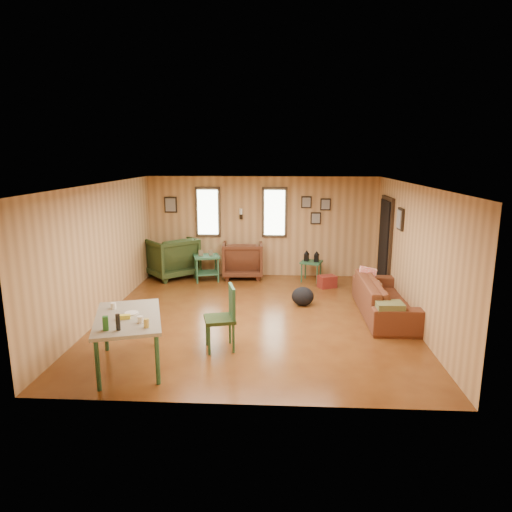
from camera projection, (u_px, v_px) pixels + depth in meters
The scene contains 11 objects.
room at pixel (265, 249), 8.32m from camera, with size 5.54×6.04×2.44m.
sofa at pixel (387, 292), 8.31m from camera, with size 2.29×0.67×0.89m, color brown.
recliner_brown at pixel (243, 257), 10.96m from camera, with size 0.94×0.88×0.97m, color #4B2616.
recliner_green at pixel (171, 255), 10.93m from camera, with size 1.04×0.98×1.07m, color #2A3B1A.
end_table at pixel (206, 263), 10.64m from camera, with size 0.70×0.67×0.74m.
side_table at pixel (311, 260), 10.58m from camera, with size 0.57×0.57×0.73m.
cooler at pixel (327, 282), 10.15m from camera, with size 0.45×0.40×0.27m.
backpack at pixel (303, 296), 8.91m from camera, with size 0.50×0.42×0.37m.
sofa_pillows at pixel (378, 292), 8.09m from camera, with size 0.50×1.84×0.38m.
dining_table at pixel (128, 321), 6.23m from camera, with size 1.23×1.62×0.94m.
dining_chair at pixel (225, 314), 6.84m from camera, with size 0.54×0.54×0.98m.
Camera 1 is at (0.46, -7.87, 2.88)m, focal length 32.00 mm.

